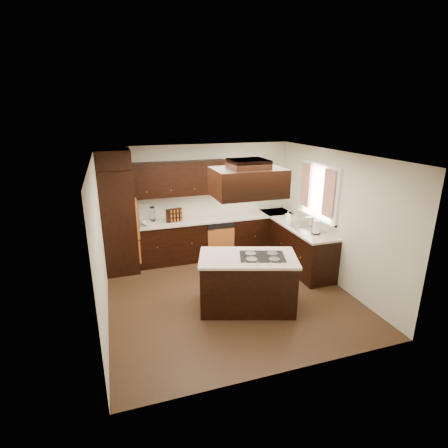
{
  "coord_description": "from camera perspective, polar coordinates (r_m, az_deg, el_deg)",
  "views": [
    {
      "loc": [
        -1.84,
        -5.34,
        3.17
      ],
      "look_at": [
        0.1,
        0.6,
        1.15
      ],
      "focal_mm": 28.0,
      "sensor_mm": 36.0,
      "label": 1
    }
  ],
  "objects": [
    {
      "name": "island",
      "position": [
        5.91,
        3.84,
        -9.63
      ],
      "size": [
        1.71,
        1.26,
        0.88
      ],
      "primitive_type": "cube",
      "rotation": [
        0.0,
        0.0,
        -0.32
      ],
      "color": "black",
      "rests_on": "floor"
    },
    {
      "name": "floor",
      "position": [
        6.48,
        0.82,
        -11.48
      ],
      "size": [
        4.2,
        4.2,
        0.02
      ],
      "primitive_type": "cube",
      "color": "#50341D",
      "rests_on": "ground"
    },
    {
      "name": "countertop_back",
      "position": [
        7.7,
        -3.2,
        0.76
      ],
      "size": [
        2.93,
        0.63,
        0.04
      ],
      "primitive_type": "cube",
      "color": "beige",
      "rests_on": "base_cabinets_back"
    },
    {
      "name": "hood_duct",
      "position": [
        5.22,
        3.98,
        9.79
      ],
      "size": [
        0.55,
        0.5,
        0.13
      ],
      "primitive_type": "cube",
      "color": "black",
      "rests_on": "ceiling"
    },
    {
      "name": "window_pane",
      "position": [
        7.24,
        15.4,
        5.17
      ],
      "size": [
        0.0,
        1.2,
        1.0
      ],
      "primitive_type": "cube",
      "color": "white",
      "rests_on": "wall_right"
    },
    {
      "name": "wall_oven_face",
      "position": [
        7.34,
        -14.13,
        1.16
      ],
      "size": [
        0.05,
        0.62,
        0.78
      ],
      "primitive_type": "cube",
      "color": "#BE6529",
      "rests_on": "oven_column"
    },
    {
      "name": "paper_towel",
      "position": [
        6.9,
        14.84,
        -0.5
      ],
      "size": [
        0.14,
        0.14,
        0.28
      ],
      "primitive_type": "cylinder",
      "rotation": [
        0.0,
        0.0,
        -0.12
      ],
      "color": "white",
      "rests_on": "countertop_right"
    },
    {
      "name": "wall_front",
      "position": [
        4.18,
        10.44,
        -9.74
      ],
      "size": [
        4.2,
        0.02,
        2.5
      ],
      "primitive_type": "cube",
      "color": "beige",
      "rests_on": "ground"
    },
    {
      "name": "base_cabinets_right",
      "position": [
        7.72,
        11.4,
        -3.16
      ],
      "size": [
        0.6,
        2.4,
        0.88
      ],
      "primitive_type": "cube",
      "color": "black",
      "rests_on": "floor"
    },
    {
      "name": "cooktop",
      "position": [
        5.72,
        6.26,
        -5.27
      ],
      "size": [
        0.83,
        0.68,
        0.01
      ],
      "primitive_type": "cube",
      "rotation": [
        0.0,
        0.0,
        -0.32
      ],
      "color": "black",
      "rests_on": "island_top"
    },
    {
      "name": "curtain_right",
      "position": [
        7.53,
        13.13,
        6.2
      ],
      "size": [
        0.02,
        0.34,
        0.9
      ],
      "primitive_type": "cube",
      "color": "beige",
      "rests_on": "wall_right"
    },
    {
      "name": "wall_left",
      "position": [
        5.68,
        -19.74,
        -2.94
      ],
      "size": [
        0.02,
        4.2,
        2.5
      ],
      "primitive_type": "cube",
      "color": "beige",
      "rests_on": "ground"
    },
    {
      "name": "sink_rim",
      "position": [
        7.27,
        12.96,
        -0.53
      ],
      "size": [
        0.52,
        0.84,
        0.01
      ],
      "primitive_type": "cube",
      "color": "silver",
      "rests_on": "countertop_right"
    },
    {
      "name": "curtain_left",
      "position": [
        6.84,
        16.71,
        4.76
      ],
      "size": [
        0.02,
        0.34,
        0.9
      ],
      "primitive_type": "cube",
      "color": "beige",
      "rests_on": "wall_right"
    },
    {
      "name": "spice_rack",
      "position": [
        7.5,
        -8.15,
        1.43
      ],
      "size": [
        0.35,
        0.17,
        0.28
      ],
      "primitive_type": "cube",
      "rotation": [
        0.0,
        0.0,
        0.25
      ],
      "color": "black",
      "rests_on": "countertop_back"
    },
    {
      "name": "ceiling",
      "position": [
        5.68,
        0.94,
        11.26
      ],
      "size": [
        4.2,
        4.2,
        0.02
      ],
      "primitive_type": "cube",
      "color": "silver",
      "rests_on": "ground"
    },
    {
      "name": "upper_cabinets",
      "position": [
        7.52,
        -7.06,
        7.38
      ],
      "size": [
        2.0,
        0.34,
        0.72
      ],
      "primitive_type": "cube",
      "color": "black",
      "rests_on": "wall_back"
    },
    {
      "name": "wall_right",
      "position": [
        6.91,
        17.67,
        0.93
      ],
      "size": [
        0.02,
        4.2,
        2.5
      ],
      "primitive_type": "cube",
      "color": "beige",
      "rests_on": "ground"
    },
    {
      "name": "dishwasher_front",
      "position": [
        7.69,
        -0.48,
        -3.21
      ],
      "size": [
        0.6,
        0.05,
        0.72
      ],
      "primitive_type": "cube",
      "color": "#BE6529",
      "rests_on": "floor"
    },
    {
      "name": "countertop_right",
      "position": [
        7.56,
        11.51,
        0.08
      ],
      "size": [
        0.63,
        2.4,
        0.04
      ],
      "primitive_type": "cube",
      "color": "beige",
      "rests_on": "base_cabinets_right"
    },
    {
      "name": "window_frame",
      "position": [
        7.23,
        15.21,
        5.15
      ],
      "size": [
        0.06,
        1.32,
        1.12
      ],
      "primitive_type": "cube",
      "color": "white",
      "rests_on": "wall_right"
    },
    {
      "name": "blender_pitcher",
      "position": [
        7.36,
        -11.57,
        1.63
      ],
      "size": [
        0.13,
        0.13,
        0.26
      ],
      "primitive_type": "cone",
      "color": "silver",
      "rests_on": "blender_base"
    },
    {
      "name": "base_cabinets_back",
      "position": [
        7.87,
        -3.17,
        -2.41
      ],
      "size": [
        2.93,
        0.6,
        0.88
      ],
      "primitive_type": "cube",
      "color": "black",
      "rests_on": "floor"
    },
    {
      "name": "oven_column",
      "position": [
        7.35,
        -16.81,
        0.46
      ],
      "size": [
        0.65,
        0.75,
        2.12
      ],
      "primitive_type": "cube",
      "color": "black",
      "rests_on": "floor"
    },
    {
      "name": "island_top",
      "position": [
        5.71,
        3.93,
        -5.53
      ],
      "size": [
        1.78,
        1.33,
        0.04
      ],
      "primitive_type": "cube",
      "rotation": [
        0.0,
        0.0,
        -0.32
      ],
      "color": "beige",
      "rests_on": "island"
    },
    {
      "name": "wall_back",
      "position": [
        7.91,
        -4.1,
        3.82
      ],
      "size": [
        4.2,
        0.02,
        2.5
      ],
      "primitive_type": "cube",
      "color": "beige",
      "rests_on": "ground"
    },
    {
      "name": "soap_bottle",
      "position": [
        7.64,
        10.39,
        1.34
      ],
      "size": [
        0.11,
        0.11,
        0.21
      ],
      "primitive_type": "imported",
      "rotation": [
        0.0,
        0.0,
        -0.12
      ],
      "color": "white",
      "rests_on": "countertop_right"
    },
    {
      "name": "blender_base",
      "position": [
        7.41,
        -11.49,
        0.29
      ],
      "size": [
        0.15,
        0.15,
        0.1
      ],
      "primitive_type": "cylinder",
      "color": "silver",
      "rests_on": "countertop_back"
    },
    {
      "name": "mixing_bowl",
      "position": [
        7.42,
        -12.17,
        0.12
      ],
      "size": [
        0.29,
        0.29,
        0.07
      ],
      "primitive_type": "imported",
      "rotation": [
        0.0,
        0.0,
        0.08
      ],
      "color": "white",
      "rests_on": "countertop_back"
    },
    {
      "name": "range_hood",
      "position": [
        5.26,
        3.92,
        6.82
      ],
      "size": [
        1.05,
        0.72,
        0.42
      ],
      "primitive_type": "cube",
      "color": "black",
      "rests_on": "ceiling"
    }
  ]
}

